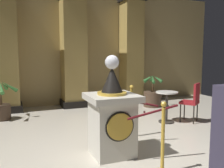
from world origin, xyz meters
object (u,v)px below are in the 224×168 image
object	(u,v)px
cafe_chair_red	(192,99)
pedestal_clock	(112,117)
potted_palm_right	(152,97)
stanchion_far	(131,119)
stanchion_near	(163,149)
potted_palm_left	(1,107)
cafe_table	(167,103)

from	to	relation	value
cafe_chair_red	pedestal_clock	bearing A→B (deg)	-155.58
potted_palm_right	stanchion_far	bearing A→B (deg)	-128.31
stanchion_near	potted_palm_left	distance (m)	4.57
stanchion_near	cafe_table	distance (m)	2.74
potted_palm_right	cafe_table	bearing A→B (deg)	-110.00
stanchion_far	cafe_table	xyz separation A→B (m)	(1.28, 0.68, 0.11)
pedestal_clock	stanchion_near	distance (m)	1.01
stanchion_far	cafe_table	world-z (taller)	stanchion_far
potted_palm_left	cafe_table	world-z (taller)	potted_palm_left
pedestal_clock	stanchion_near	bearing A→B (deg)	-65.08
potted_palm_right	cafe_table	world-z (taller)	potted_palm_right
stanchion_near	potted_palm_left	xyz separation A→B (m)	(-2.21, 4.00, -0.03)
cafe_table	cafe_chair_red	xyz separation A→B (m)	(0.59, -0.21, 0.09)
pedestal_clock	cafe_chair_red	world-z (taller)	pedestal_clock
cafe_table	cafe_chair_red	size ratio (longest dim) A/B	0.79
stanchion_far	pedestal_clock	bearing A→B (deg)	-134.56
cafe_table	stanchion_near	bearing A→B (deg)	-124.66
pedestal_clock	potted_palm_left	size ratio (longest dim) A/B	1.61
pedestal_clock	potted_palm_left	distance (m)	3.62
cafe_chair_red	potted_palm_left	bearing A→B (deg)	155.85
potted_palm_left	cafe_table	distance (m)	4.16
potted_palm_left	potted_palm_right	xyz separation A→B (m)	(4.41, 0.00, -0.02)
cafe_table	cafe_chair_red	distance (m)	0.64
pedestal_clock	stanchion_far	bearing A→B (deg)	45.44
stanchion_near	cafe_chair_red	size ratio (longest dim) A/B	1.07
pedestal_clock	stanchion_far	size ratio (longest dim) A/B	1.56
pedestal_clock	stanchion_far	xyz separation A→B (m)	(0.69, 0.70, -0.26)
stanchion_near	pedestal_clock	bearing A→B (deg)	114.92
cafe_table	cafe_chair_red	bearing A→B (deg)	-19.56
cafe_table	stanchion_far	bearing A→B (deg)	-152.15
pedestal_clock	cafe_table	xyz separation A→B (m)	(1.97, 1.37, -0.16)
stanchion_near	potted_palm_left	size ratio (longest dim) A/B	1.00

